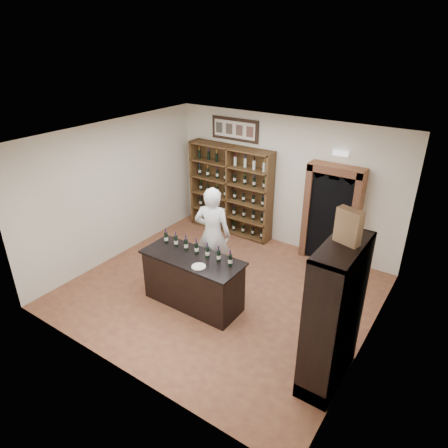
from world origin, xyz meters
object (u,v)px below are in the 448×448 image
at_px(wine_shelf, 231,190).
at_px(tasting_counter, 193,281).
at_px(shopkeeper, 213,235).
at_px(wine_crate, 349,227).
at_px(counter_bottle_0, 166,238).
at_px(side_cabinet, 333,337).

relative_size(wine_shelf, tasting_counter, 1.17).
xyz_separation_m(tasting_counter, shopkeeper, (-0.21, 0.92, 0.49)).
bearing_deg(wine_crate, counter_bottle_0, -170.06).
height_order(tasting_counter, wine_crate, wine_crate).
relative_size(side_cabinet, shopkeeper, 1.11).
distance_m(shopkeeper, wine_crate, 3.43).
relative_size(wine_shelf, side_cabinet, 1.00).
xyz_separation_m(tasting_counter, wine_crate, (2.69, -0.23, 1.94)).
distance_m(wine_shelf, side_cabinet, 5.02).
relative_size(counter_bottle_0, wine_crate, 0.65).
relative_size(shopkeeper, wine_crate, 4.31).
relative_size(wine_shelf, shopkeeper, 1.11).
height_order(side_cabinet, shopkeeper, side_cabinet).
relative_size(side_cabinet, wine_crate, 4.80).
distance_m(tasting_counter, counter_bottle_0, 0.96).
relative_size(tasting_counter, shopkeeper, 0.95).
distance_m(side_cabinet, shopkeeper, 3.19).
height_order(counter_bottle_0, wine_crate, wine_crate).
xyz_separation_m(wine_shelf, wine_crate, (3.79, -3.16, 1.33)).
bearing_deg(wine_shelf, tasting_counter, -69.44).
bearing_deg(wine_crate, wine_shelf, 156.17).
relative_size(tasting_counter, counter_bottle_0, 6.27).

